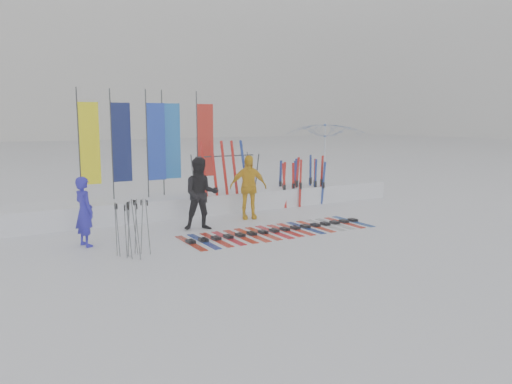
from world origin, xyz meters
TOP-DOWN VIEW (x-y plane):
  - ground at (0.00, 0.00)m, footprint 120.00×120.00m
  - snow_bank at (0.00, 4.60)m, footprint 14.00×1.60m
  - person_blue at (-4.16, 1.99)m, footprint 0.54×0.68m
  - person_black at (-1.12, 2.23)m, footprint 1.12×0.99m
  - person_yellow at (0.69, 2.91)m, footprint 1.19×0.76m
  - tent_canopy at (5.84, 5.79)m, footprint 3.91×3.95m
  - ski_row at (0.55, 0.98)m, footprint 5.20×1.69m
  - pole_cluster at (-3.48, 0.60)m, footprint 0.70×0.64m
  - feather_flags at (-1.65, 4.78)m, footprint 4.24×0.28m
  - ski_rack at (0.59, 4.20)m, footprint 2.04×0.80m
  - upright_skis at (3.54, 4.18)m, footprint 1.64×0.99m

SIDE VIEW (x-z plane):
  - ground at x=0.00m, z-range 0.00..0.00m
  - ski_row at x=0.55m, z-range 0.00..0.07m
  - snow_bank at x=0.00m, z-range 0.00..0.60m
  - pole_cluster at x=-3.48m, z-range -0.02..1.23m
  - upright_skis at x=3.54m, z-range -0.07..1.63m
  - person_blue at x=-4.16m, z-range 0.00..1.63m
  - person_yellow at x=0.69m, z-range 0.00..1.88m
  - person_black at x=-1.12m, z-range 0.00..1.93m
  - ski_rack at x=0.59m, z-range 0.77..2.00m
  - tent_canopy at x=5.84m, z-range 0.00..2.87m
  - feather_flags at x=-1.65m, z-range 0.64..3.84m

